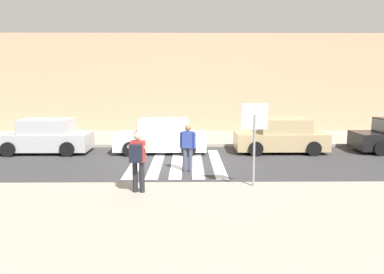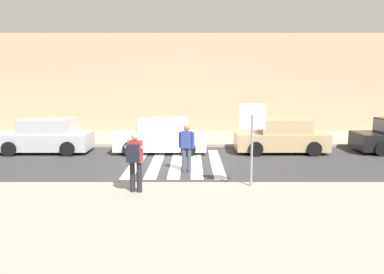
{
  "view_description": "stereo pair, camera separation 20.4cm",
  "coord_description": "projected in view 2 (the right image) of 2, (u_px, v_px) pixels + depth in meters",
  "views": [
    {
      "loc": [
        0.42,
        -14.52,
        3.33
      ],
      "look_at": [
        0.6,
        -0.2,
        1.1
      ],
      "focal_mm": 35.0,
      "sensor_mm": 36.0,
      "label": 1
    },
    {
      "loc": [
        0.63,
        -14.53,
        3.33
      ],
      "look_at": [
        0.6,
        -0.2,
        1.1
      ],
      "focal_mm": 35.0,
      "sensor_mm": 36.0,
      "label": 2
    }
  ],
  "objects": [
    {
      "name": "crosswalk_stripe_4",
      "position": [
        217.0,
        162.0,
        15.06
      ],
      "size": [
        0.44,
        5.2,
        0.01
      ],
      "primitive_type": "cube",
      "color": "silver",
      "rests_on": "ground"
    },
    {
      "name": "crosswalk_stripe_3",
      "position": [
        197.0,
        162.0,
        15.06
      ],
      "size": [
        0.44,
        5.2,
        0.01
      ],
      "primitive_type": "cube",
      "color": "silver",
      "rests_on": "ground"
    },
    {
      "name": "stop_sign",
      "position": [
        253.0,
        126.0,
        10.99
      ],
      "size": [
        0.76,
        0.08,
        2.48
      ],
      "color": "gray",
      "rests_on": "sidewalk_near"
    },
    {
      "name": "crosswalk_stripe_1",
      "position": [
        157.0,
        162.0,
        15.06
      ],
      "size": [
        0.44,
        5.2,
        0.01
      ],
      "primitive_type": "cube",
      "color": "silver",
      "rests_on": "ground"
    },
    {
      "name": "parked_car_tan",
      "position": [
        282.0,
        137.0,
        17.02
      ],
      "size": [
        4.1,
        1.92,
        1.55
      ],
      "color": "tan",
      "rests_on": "ground"
    },
    {
      "name": "crosswalk_stripe_0",
      "position": [
        138.0,
        162.0,
        15.07
      ],
      "size": [
        0.44,
        5.2,
        0.01
      ],
      "primitive_type": "cube",
      "color": "silver",
      "rests_on": "ground"
    },
    {
      "name": "building_facade_far",
      "position": [
        183.0,
        84.0,
        24.68
      ],
      "size": [
        56.0,
        4.0,
        6.04
      ],
      "primitive_type": "cube",
      "color": "tan",
      "rests_on": "ground"
    },
    {
      "name": "parked_car_white",
      "position": [
        162.0,
        137.0,
        17.03
      ],
      "size": [
        4.1,
        1.92,
        1.55
      ],
      "color": "white",
      "rests_on": "ground"
    },
    {
      "name": "crosswalk_stripe_2",
      "position": [
        177.0,
        162.0,
        15.06
      ],
      "size": [
        0.44,
        5.2,
        0.01
      ],
      "primitive_type": "cube",
      "color": "silver",
      "rests_on": "ground"
    },
    {
      "name": "parked_car_silver",
      "position": [
        47.0,
        137.0,
        17.04
      ],
      "size": [
        4.1,
        1.92,
        1.55
      ],
      "color": "#B7BABF",
      "rests_on": "ground"
    },
    {
      "name": "ground_plane",
      "position": [
        177.0,
        164.0,
        14.86
      ],
      "size": [
        120.0,
        120.0,
        0.0
      ],
      "primitive_type": "plane",
      "color": "#38383A"
    },
    {
      "name": "sidewalk_far",
      "position": [
        181.0,
        138.0,
        20.78
      ],
      "size": [
        60.0,
        4.8,
        0.14
      ],
      "primitive_type": "cube",
      "color": "#9E998C",
      "rests_on": "ground"
    },
    {
      "name": "pedestrian_crossing",
      "position": [
        187.0,
        145.0,
        13.41
      ],
      "size": [
        0.57,
        0.31,
        1.72
      ],
      "color": "#474C60",
      "rests_on": "ground"
    },
    {
      "name": "photographer_with_backpack",
      "position": [
        136.0,
        157.0,
        10.5
      ],
      "size": [
        0.67,
        0.9,
        1.72
      ],
      "color": "#232328",
      "rests_on": "sidewalk_near"
    },
    {
      "name": "sidewalk_near",
      "position": [
        166.0,
        220.0,
        8.73
      ],
      "size": [
        60.0,
        6.0,
        0.14
      ],
      "primitive_type": "cube",
      "color": "#9E998C",
      "rests_on": "ground"
    }
  ]
}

